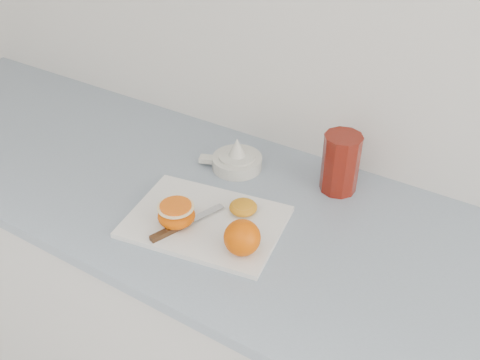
{
  "coord_description": "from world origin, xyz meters",
  "views": [
    {
      "loc": [
        0.17,
        0.88,
        1.66
      ],
      "look_at": [
        -0.35,
        1.71,
        0.96
      ],
      "focal_mm": 40.0,
      "sensor_mm": 36.0,
      "label": 1
    }
  ],
  "objects_px": {
    "citrus_juicer": "(237,160)",
    "cutting_board": "(205,222)",
    "red_tumbler": "(340,165)",
    "half_orange": "(176,214)",
    "counter": "(273,349)"
  },
  "relations": [
    {
      "from": "cutting_board",
      "to": "counter",
      "type": "bearing_deg",
      "value": 31.9
    },
    {
      "from": "red_tumbler",
      "to": "cutting_board",
      "type": "bearing_deg",
      "value": -125.09
    },
    {
      "from": "cutting_board",
      "to": "citrus_juicer",
      "type": "height_order",
      "value": "citrus_juicer"
    },
    {
      "from": "counter",
      "to": "citrus_juicer",
      "type": "relative_size",
      "value": 16.51
    },
    {
      "from": "cutting_board",
      "to": "citrus_juicer",
      "type": "distance_m",
      "value": 0.24
    },
    {
      "from": "citrus_juicer",
      "to": "red_tumbler",
      "type": "distance_m",
      "value": 0.27
    },
    {
      "from": "counter",
      "to": "citrus_juicer",
      "type": "bearing_deg",
      "value": 145.37
    },
    {
      "from": "counter",
      "to": "citrus_juicer",
      "type": "height_order",
      "value": "citrus_juicer"
    },
    {
      "from": "counter",
      "to": "red_tumbler",
      "type": "bearing_deg",
      "value": 73.89
    },
    {
      "from": "half_orange",
      "to": "citrus_juicer",
      "type": "distance_m",
      "value": 0.27
    },
    {
      "from": "cutting_board",
      "to": "citrus_juicer",
      "type": "xyz_separation_m",
      "value": [
        -0.06,
        0.23,
        0.02
      ]
    },
    {
      "from": "counter",
      "to": "half_orange",
      "type": "relative_size",
      "value": 32.12
    },
    {
      "from": "citrus_juicer",
      "to": "cutting_board",
      "type": "bearing_deg",
      "value": -74.89
    },
    {
      "from": "cutting_board",
      "to": "red_tumbler",
      "type": "bearing_deg",
      "value": 54.91
    },
    {
      "from": "counter",
      "to": "half_orange",
      "type": "xyz_separation_m",
      "value": [
        -0.19,
        -0.13,
        0.48
      ]
    }
  ]
}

